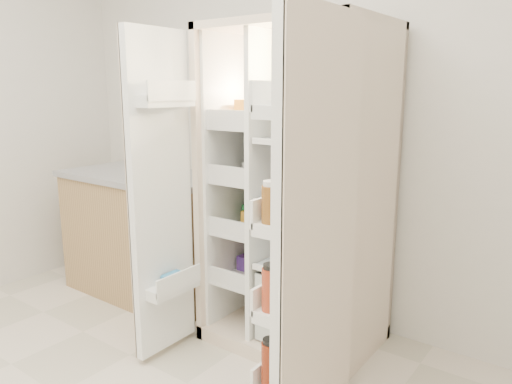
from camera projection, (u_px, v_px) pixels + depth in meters
The scene contains 5 objects.
wall_back at pixel (306, 106), 3.04m from camera, with size 4.00×0.02×2.70m, color silver.
refrigerator at pixel (303, 216), 2.77m from camera, with size 0.92×0.70×1.80m.
freezer_door at pixel (161, 198), 2.57m from camera, with size 0.15×0.40×1.72m.
fridge_door at pixel (313, 241), 1.93m from camera, with size 0.17×0.58×1.72m.
kitchen_counter at pixel (147, 234), 3.46m from camera, with size 1.22×0.65×0.88m.
Camera 1 is at (1.59, -0.66, 1.46)m, focal length 34.00 mm.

